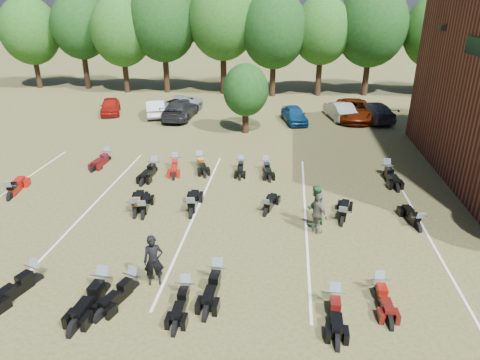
# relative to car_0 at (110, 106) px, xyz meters

# --- Properties ---
(ground) EXTENTS (160.00, 160.00, 0.00)m
(ground) POSITION_rel_car_0_xyz_m (13.85, -19.68, -0.64)
(ground) COLOR brown
(ground) RESTS_ON ground
(car_0) EXTENTS (2.67, 4.07, 1.29)m
(car_0) POSITION_rel_car_0_xyz_m (0.00, 0.00, 0.00)
(car_0) COLOR maroon
(car_0) RESTS_ON ground
(car_1) EXTENTS (2.73, 4.38, 1.36)m
(car_1) POSITION_rel_car_0_xyz_m (3.96, -0.30, 0.04)
(car_1) COLOR #B3B3B8
(car_1) RESTS_ON ground
(car_2) EXTENTS (4.22, 5.54, 1.40)m
(car_2) POSITION_rel_car_0_xyz_m (5.50, 0.64, 0.05)
(car_2) COLOR gray
(car_2) RESTS_ON ground
(car_3) EXTENTS (2.28, 5.24, 1.50)m
(car_3) POSITION_rel_car_0_xyz_m (6.23, -0.86, 0.10)
(car_3) COLOR black
(car_3) RESTS_ON ground
(car_4) EXTENTS (2.41, 4.07, 1.30)m
(car_4) POSITION_rel_car_0_xyz_m (15.37, -1.08, 0.00)
(car_4) COLOR navy
(car_4) RESTS_ON ground
(car_5) EXTENTS (2.44, 4.51, 1.41)m
(car_5) POSITION_rel_car_0_xyz_m (18.97, 0.51, 0.06)
(car_5) COLOR #A8A7A3
(car_5) RESTS_ON ground
(car_6) EXTENTS (2.73, 5.61, 1.54)m
(car_6) POSITION_rel_car_0_xyz_m (20.06, 0.43, 0.12)
(car_6) COLOR #581805
(car_6) RESTS_ON ground
(car_7) EXTENTS (3.34, 5.43, 1.47)m
(car_7) POSITION_rel_car_0_xyz_m (21.55, 0.27, 0.09)
(car_7) COLOR #323136
(car_7) RESTS_ON ground
(person_black) EXTENTS (0.77, 0.61, 1.85)m
(person_black) POSITION_rel_car_0_xyz_m (10.58, -22.21, 0.28)
(person_black) COLOR black
(person_black) RESTS_ON ground
(person_green) EXTENTS (1.14, 1.14, 1.86)m
(person_green) POSITION_rel_car_0_xyz_m (16.17, -17.49, 0.29)
(person_green) COLOR #276937
(person_green) RESTS_ON ground
(person_grey) EXTENTS (0.99, 1.09, 1.79)m
(person_grey) POSITION_rel_car_0_xyz_m (16.27, -18.08, 0.25)
(person_grey) COLOR #605D52
(person_grey) RESTS_ON ground
(motorcycle_0) EXTENTS (1.40, 2.43, 1.29)m
(motorcycle_0) POSITION_rel_car_0_xyz_m (6.42, -22.65, -0.64)
(motorcycle_0) COLOR black
(motorcycle_0) RESTS_ON ground
(motorcycle_1) EXTENTS (1.00, 2.56, 1.39)m
(motorcycle_1) POSITION_rel_car_0_xyz_m (9.01, -22.92, -0.64)
(motorcycle_1) COLOR black
(motorcycle_1) RESTS_ON ground
(motorcycle_2) EXTENTS (0.71, 2.13, 1.18)m
(motorcycle_2) POSITION_rel_car_0_xyz_m (11.79, -22.84, -0.64)
(motorcycle_2) COLOR black
(motorcycle_2) RESTS_ON ground
(motorcycle_3) EXTENTS (1.32, 2.25, 1.20)m
(motorcycle_3) POSITION_rel_car_0_xyz_m (9.90, -22.63, -0.64)
(motorcycle_3) COLOR black
(motorcycle_3) RESTS_ON ground
(motorcycle_4) EXTENTS (0.86, 2.38, 1.31)m
(motorcycle_4) POSITION_rel_car_0_xyz_m (12.69, -21.94, -0.64)
(motorcycle_4) COLOR black
(motorcycle_4) RESTS_ON ground
(motorcycle_5) EXTENTS (0.76, 2.23, 1.23)m
(motorcycle_5) POSITION_rel_car_0_xyz_m (16.58, -22.80, -0.64)
(motorcycle_5) COLOR black
(motorcycle_5) RESTS_ON ground
(motorcycle_6) EXTENTS (0.76, 2.10, 1.15)m
(motorcycle_6) POSITION_rel_car_0_xyz_m (18.12, -21.92, -0.64)
(motorcycle_6) COLOR #450E09
(motorcycle_6) RESTS_ON ground
(motorcycle_7) EXTENTS (1.23, 2.52, 1.35)m
(motorcycle_7) POSITION_rel_car_0_xyz_m (1.53, -16.46, -0.64)
(motorcycle_7) COLOR #9C120B
(motorcycle_7) RESTS_ON ground
(motorcycle_8) EXTENTS (1.17, 2.51, 1.35)m
(motorcycle_8) POSITION_rel_car_0_xyz_m (8.22, -17.47, -0.64)
(motorcycle_8) COLOR black
(motorcycle_8) RESTS_ON ground
(motorcycle_9) EXTENTS (1.09, 2.31, 1.24)m
(motorcycle_9) POSITION_rel_car_0_xyz_m (8.61, -17.58, -0.64)
(motorcycle_9) COLOR black
(motorcycle_9) RESTS_ON ground
(motorcycle_10) EXTENTS (1.00, 2.53, 1.38)m
(motorcycle_10) POSITION_rel_car_0_xyz_m (10.72, -17.21, -0.64)
(motorcycle_10) COLOR black
(motorcycle_10) RESTS_ON ground
(motorcycle_11) EXTENTS (1.09, 2.15, 1.14)m
(motorcycle_11) POSITION_rel_car_0_xyz_m (14.07, -16.69, -0.64)
(motorcycle_11) COLOR black
(motorcycle_11) RESTS_ON ground
(motorcycle_12) EXTENTS (1.14, 2.35, 1.26)m
(motorcycle_12) POSITION_rel_car_0_xyz_m (17.41, -17.20, -0.64)
(motorcycle_12) COLOR black
(motorcycle_12) RESTS_ON ground
(motorcycle_13) EXTENTS (1.02, 2.24, 1.20)m
(motorcycle_13) POSITION_rel_car_0_xyz_m (20.55, -17.35, -0.64)
(motorcycle_13) COLOR black
(motorcycle_13) RESTS_ON ground
(motorcycle_14) EXTENTS (0.95, 2.31, 1.25)m
(motorcycle_14) POSITION_rel_car_0_xyz_m (4.22, -10.95, -0.64)
(motorcycle_14) COLOR #4B0A0C
(motorcycle_14) RESTS_ON ground
(motorcycle_15) EXTENTS (1.12, 2.34, 1.25)m
(motorcycle_15) POSITION_rel_car_0_xyz_m (8.54, -11.52, -0.64)
(motorcycle_15) COLOR maroon
(motorcycle_15) RESTS_ON ground
(motorcycle_16) EXTENTS (0.92, 2.41, 1.32)m
(motorcycle_16) POSITION_rel_car_0_xyz_m (7.54, -12.39, -0.64)
(motorcycle_16) COLOR black
(motorcycle_16) RESTS_ON ground
(motorcycle_17) EXTENTS (1.45, 2.39, 1.27)m
(motorcycle_17) POSITION_rel_car_0_xyz_m (9.89, -11.09, -0.64)
(motorcycle_17) COLOR black
(motorcycle_17) RESTS_ON ground
(motorcycle_18) EXTENTS (0.77, 2.07, 1.13)m
(motorcycle_18) POSITION_rel_car_0_xyz_m (12.34, -11.29, -0.64)
(motorcycle_18) COLOR black
(motorcycle_18) RESTS_ON ground
(motorcycle_19) EXTENTS (1.05, 2.21, 1.19)m
(motorcycle_19) POSITION_rel_car_0_xyz_m (13.75, -11.34, -0.64)
(motorcycle_19) COLOR black
(motorcycle_19) RESTS_ON ground
(motorcycle_20) EXTENTS (1.04, 2.56, 1.39)m
(motorcycle_20) POSITION_rel_car_0_xyz_m (20.37, -11.52, -0.64)
(motorcycle_20) COLOR black
(motorcycle_20) RESTS_ON ground
(tree_line) EXTENTS (56.00, 6.00, 9.79)m
(tree_line) POSITION_rel_car_0_xyz_m (12.85, 9.32, 5.67)
(tree_line) COLOR black
(tree_line) RESTS_ON ground
(young_tree_midfield) EXTENTS (3.20, 3.20, 4.70)m
(young_tree_midfield) POSITION_rel_car_0_xyz_m (11.85, -4.18, 2.45)
(young_tree_midfield) COLOR black
(young_tree_midfield) RESTS_ON ground
(parking_lines) EXTENTS (20.10, 14.00, 0.01)m
(parking_lines) POSITION_rel_car_0_xyz_m (10.85, -16.68, -0.64)
(parking_lines) COLOR silver
(parking_lines) RESTS_ON ground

